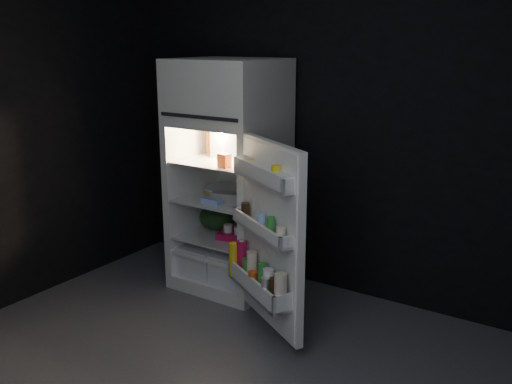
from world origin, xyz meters
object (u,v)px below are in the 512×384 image
Objects in this scene: egg_carton at (231,197)px; fridge_door at (267,239)px; refrigerator at (230,168)px; yogurt_tray at (234,236)px; milk_jug at (223,142)px.

fridge_door is at bearing -52.45° from egg_carton.
refrigerator is 0.53m from yogurt_tray.
egg_carton is at bearing 143.95° from fridge_door.
yogurt_tray is at bearing 8.01° from egg_carton.
fridge_door is 4.35× the size of egg_carton.
fridge_door is 0.76m from egg_carton.
egg_carton is at bearing -33.43° from milk_jug.
milk_jug is (-0.07, 0.01, 0.19)m from refrigerator.
milk_jug is 0.44m from egg_carton.
yogurt_tray is (0.12, -0.12, -0.50)m from refrigerator.
egg_carton is (0.16, -0.14, -0.38)m from milk_jug.
yogurt_tray is (0.02, 0.01, -0.31)m from egg_carton.
milk_jug is at bearing 172.27° from refrigerator.
refrigerator is at bearing 122.33° from yogurt_tray.
yogurt_tray is (0.19, -0.13, -0.69)m from milk_jug.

